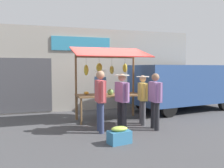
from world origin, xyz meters
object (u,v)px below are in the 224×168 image
at_px(market_stall, 109,75).
at_px(parked_van, 181,84).
at_px(shopper_with_shopping_bag, 100,97).
at_px(shopper_in_striped_shirt, 155,97).
at_px(produce_crate_near, 119,136).
at_px(vendor_with_sunhat, 100,88).
at_px(shopper_with_ponytail, 143,96).
at_px(shopper_in_grey_tee, 122,97).

bearing_deg(market_stall, parked_van, -167.54).
bearing_deg(shopper_with_shopping_bag, shopper_in_striped_shirt, -93.64).
bearing_deg(produce_crate_near, shopper_with_shopping_bag, -81.97).
bearing_deg(vendor_with_sunhat, shopper_with_ponytail, 15.08).
relative_size(shopper_with_shopping_bag, shopper_in_grey_tee, 1.05).
height_order(vendor_with_sunhat, parked_van, parked_van).
distance_m(vendor_with_sunhat, parked_van, 3.49).
xyz_separation_m(vendor_with_sunhat, parked_van, (-3.49, -0.03, 0.10)).
bearing_deg(produce_crate_near, vendor_with_sunhat, -97.63).
bearing_deg(shopper_with_ponytail, shopper_with_shopping_bag, 119.57).
height_order(shopper_with_ponytail, produce_crate_near, shopper_with_ponytail).
relative_size(market_stall, shopper_in_grey_tee, 1.55).
relative_size(shopper_with_shopping_bag, produce_crate_near, 2.95).
height_order(shopper_in_striped_shirt, produce_crate_near, shopper_in_striped_shirt).
xyz_separation_m(shopper_in_striped_shirt, produce_crate_near, (1.43, 0.90, -0.75)).
bearing_deg(shopper_with_ponytail, market_stall, 52.71).
bearing_deg(shopper_in_grey_tee, shopper_in_striped_shirt, -118.77).
xyz_separation_m(shopper_in_grey_tee, parked_van, (-3.39, -2.03, 0.17)).
bearing_deg(shopper_with_ponytail, produce_crate_near, 152.16).
height_order(shopper_in_striped_shirt, parked_van, parked_van).
height_order(vendor_with_sunhat, shopper_in_striped_shirt, vendor_with_sunhat).
relative_size(market_stall, shopper_with_ponytail, 1.62).
bearing_deg(vendor_with_sunhat, shopper_in_grey_tee, -10.45).
relative_size(shopper_with_ponytail, produce_crate_near, 2.68).
bearing_deg(produce_crate_near, shopper_in_striped_shirt, -147.81).
distance_m(parked_van, produce_crate_near, 5.18).
bearing_deg(shopper_in_grey_tee, shopper_with_shopping_bag, 91.47).
bearing_deg(parked_van, produce_crate_near, 31.21).
distance_m(shopper_with_shopping_bag, parked_van, 4.61).
bearing_deg(vendor_with_sunhat, parked_van, 77.36).
xyz_separation_m(parked_van, produce_crate_near, (3.92, 3.26, -0.93)).
distance_m(market_stall, shopper_in_grey_tee, 1.41).
xyz_separation_m(vendor_with_sunhat, shopper_with_shopping_bag, (0.59, 2.13, -0.03)).
bearing_deg(produce_crate_near, shopper_in_grey_tee, -113.26).
relative_size(shopper_in_grey_tee, parked_van, 0.35).
bearing_deg(parked_van, market_stall, 3.91).
bearing_deg(shopper_in_striped_shirt, shopper_with_shopping_bag, 86.89).
xyz_separation_m(market_stall, vendor_with_sunhat, (0.10, -0.72, -0.52)).
bearing_deg(shopper_with_shopping_bag, vendor_with_sunhat, -11.78).
bearing_deg(shopper_in_striped_shirt, shopper_with_ponytail, 12.21).
distance_m(shopper_with_ponytail, parked_van, 3.11).
xyz_separation_m(shopper_with_ponytail, parked_van, (-2.58, -1.71, 0.22)).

